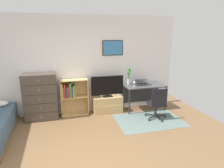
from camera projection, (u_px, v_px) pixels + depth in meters
ground_plane at (84, 162)px, 3.59m from camera, size 7.20×7.20×0.00m
wall_back_with_posters at (70, 66)px, 5.52m from camera, size 6.12×0.09×2.70m
area_rug at (149, 120)px, 5.28m from camera, size 1.70×1.20×0.01m
dresser at (41, 97)px, 5.24m from camera, size 0.84×0.46×1.23m
bookshelf at (72, 94)px, 5.51m from camera, size 0.74×0.30×1.00m
tv_stand at (107, 104)px, 5.81m from camera, size 0.83×0.41×0.46m
television at (107, 86)px, 5.65m from camera, size 0.92×0.16×0.60m
desk at (143, 89)px, 5.99m from camera, size 1.19×0.57×0.74m
office_chair at (158, 103)px, 5.24m from camera, size 0.57×0.58×0.86m
laptop at (142, 82)px, 5.97m from camera, size 0.36×0.39×0.15m
computer_mouse at (150, 84)px, 5.90m from camera, size 0.06×0.10×0.03m
bamboo_vase at (129, 77)px, 5.89m from camera, size 0.10×0.11×0.50m
wine_glass at (134, 82)px, 5.72m from camera, size 0.07×0.07×0.18m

